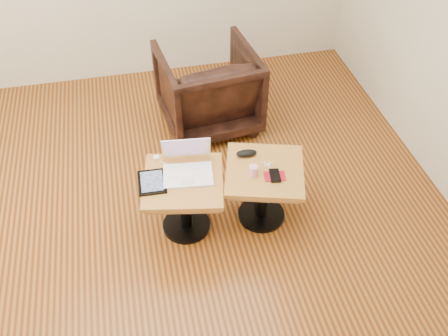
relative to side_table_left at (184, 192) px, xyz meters
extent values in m
cube|color=#512209|center=(-0.21, -0.06, -0.37)|extent=(4.50, 4.50, 0.01)
cylinder|color=black|center=(0.00, 0.00, -0.35)|extent=(0.35, 0.35, 0.03)
cylinder|color=black|center=(0.00, 0.00, -0.13)|extent=(0.09, 0.09, 0.43)
cube|color=olive|center=(0.00, 0.00, 0.07)|extent=(0.58, 0.58, 0.04)
cube|color=brown|center=(0.00, 0.00, 0.11)|extent=(0.63, 0.63, 0.03)
cylinder|color=black|center=(0.57, -0.02, -0.35)|extent=(0.35, 0.35, 0.03)
cylinder|color=black|center=(0.57, -0.02, -0.13)|extent=(0.09, 0.09, 0.43)
cube|color=olive|center=(0.57, -0.02, 0.07)|extent=(0.62, 0.62, 0.04)
cube|color=brown|center=(0.57, -0.02, 0.11)|extent=(0.67, 0.67, 0.03)
cube|color=white|center=(0.04, 0.02, 0.13)|extent=(0.36, 0.27, 0.02)
cube|color=silver|center=(0.04, 0.06, 0.14)|extent=(0.29, 0.14, 0.00)
cube|color=silver|center=(0.03, -0.04, 0.14)|extent=(0.10, 0.07, 0.00)
cube|color=white|center=(0.06, 0.18, 0.25)|extent=(0.34, 0.12, 0.21)
cube|color=maroon|center=(0.06, 0.18, 0.25)|extent=(0.30, 0.10, 0.18)
cube|color=black|center=(-0.21, 0.01, 0.13)|extent=(0.20, 0.24, 0.02)
cube|color=#191E38|center=(-0.21, 0.01, 0.14)|extent=(0.16, 0.20, 0.00)
cube|color=white|center=(-0.15, 0.25, 0.13)|extent=(0.04, 0.04, 0.02)
ellipsoid|color=black|center=(0.48, 0.14, 0.15)|extent=(0.16, 0.08, 0.05)
cylinder|color=#CC4B78|center=(0.48, -0.06, 0.16)|extent=(0.08, 0.08, 0.08)
sphere|color=white|center=(0.60, 0.01, 0.13)|extent=(0.01, 0.01, 0.01)
sphere|color=white|center=(0.63, 0.03, 0.13)|extent=(0.01, 0.01, 0.01)
sphere|color=white|center=(0.59, 0.04, 0.13)|extent=(0.01, 0.01, 0.01)
sphere|color=white|center=(0.64, 0.00, 0.13)|extent=(0.01, 0.01, 0.01)
sphere|color=white|center=(0.58, 0.00, 0.13)|extent=(0.01, 0.01, 0.01)
sphere|color=white|center=(0.61, -0.01, 0.13)|extent=(0.01, 0.01, 0.01)
cylinder|color=white|center=(0.60, 0.01, 0.12)|extent=(0.08, 0.05, 0.00)
cube|color=maroon|center=(0.62, -0.11, 0.13)|extent=(0.16, 0.12, 0.01)
cube|color=black|center=(0.62, -0.11, 0.13)|extent=(0.09, 0.14, 0.01)
imported|color=black|center=(0.41, 1.20, 0.01)|extent=(0.89, 0.91, 0.75)
camera|label=1|loc=(-0.25, -2.42, 2.51)|focal=40.00mm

